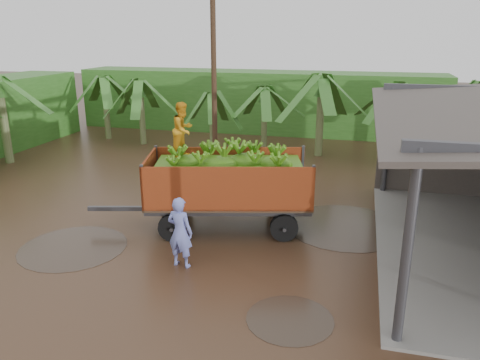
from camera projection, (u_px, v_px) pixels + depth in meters
name	position (u px, v px, depth m)	size (l,w,h in m)	color
ground	(204.00, 238.00, 13.98)	(100.00, 100.00, 0.00)	black
hedge_north	(256.00, 101.00, 28.66)	(22.00, 3.00, 3.60)	#2D661E
banana_trailer	(228.00, 181.00, 14.36)	(6.98, 3.55, 3.93)	#B9431A
man_blue	(180.00, 232.00, 12.05)	(0.70, 0.46, 1.91)	#707BCD
utility_pole	(214.00, 69.00, 20.81)	(1.20, 0.24, 8.48)	#47301E
banana_plants	(139.00, 127.00, 20.59)	(24.85, 20.04, 4.18)	#2D661E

